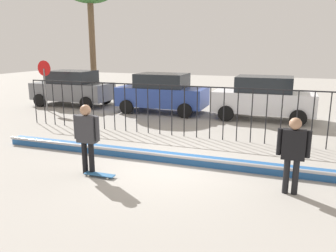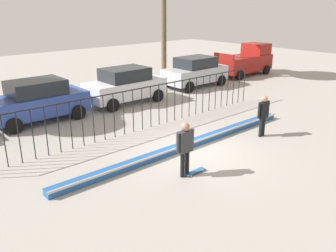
% 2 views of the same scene
% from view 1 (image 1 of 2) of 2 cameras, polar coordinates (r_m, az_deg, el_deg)
% --- Properties ---
extents(ground_plane, '(60.00, 60.00, 0.00)m').
position_cam_1_polar(ground_plane, '(9.08, -0.32, -6.84)').
color(ground_plane, '#9E9991').
extents(bowl_coping_ledge, '(11.00, 0.40, 0.27)m').
position_cam_1_polar(bowl_coping_ledge, '(9.40, 0.53, -5.36)').
color(bowl_coping_ledge, '#235699').
rests_on(bowl_coping_ledge, ground).
extents(perimeter_fence, '(14.04, 0.04, 1.83)m').
position_cam_1_polar(perimeter_fence, '(11.71, 4.99, 3.36)').
color(perimeter_fence, black).
rests_on(perimeter_fence, ground).
extents(skateboarder, '(0.72, 0.27, 1.77)m').
position_cam_1_polar(skateboarder, '(8.49, -13.68, -1.17)').
color(skateboarder, black).
rests_on(skateboarder, ground).
extents(skateboard, '(0.80, 0.20, 0.07)m').
position_cam_1_polar(skateboard, '(8.52, -11.59, -8.10)').
color(skateboard, '#26598C').
rests_on(skateboard, ground).
extents(camera_operator, '(0.69, 0.26, 1.70)m').
position_cam_1_polar(camera_operator, '(7.60, 20.55, -3.67)').
color(camera_operator, black).
rests_on(camera_operator, ground).
extents(parked_car_gray, '(4.30, 2.12, 1.90)m').
position_cam_1_polar(parked_car_gray, '(19.15, -15.96, 6.28)').
color(parked_car_gray, slate).
rests_on(parked_car_gray, ground).
extents(parked_car_blue, '(4.30, 2.12, 1.90)m').
position_cam_1_polar(parked_car_blue, '(16.39, -1.01, 5.70)').
color(parked_car_blue, '#2D479E').
rests_on(parked_car_blue, ground).
extents(parked_car_white, '(4.30, 2.12, 1.90)m').
position_cam_1_polar(parked_car_white, '(15.34, 15.95, 4.68)').
color(parked_car_white, silver).
rests_on(parked_car_white, ground).
extents(stop_sign, '(0.76, 0.07, 2.50)m').
position_cam_1_polar(stop_sign, '(17.87, -20.25, 7.59)').
color(stop_sign, slate).
rests_on(stop_sign, ground).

